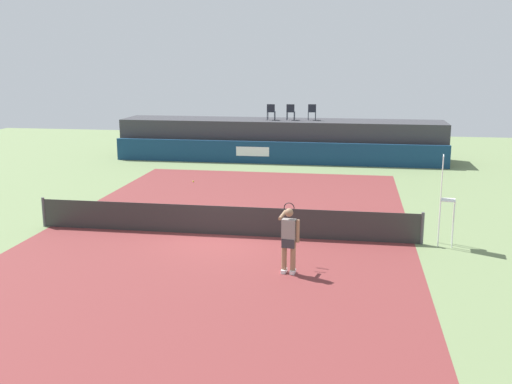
{
  "coord_description": "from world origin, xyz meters",
  "views": [
    {
      "loc": [
        4.01,
        -18.19,
        5.56
      ],
      "look_at": [
        0.73,
        2.0,
        1.0
      ],
      "focal_mm": 42.12,
      "sensor_mm": 36.0,
      "label": 1
    }
  ],
  "objects_px": {
    "net_post_near": "(44,212)",
    "net_post_far": "(422,228)",
    "spectator_chair_far_left": "(271,111)",
    "spectator_chair_left": "(291,111)",
    "tennis_player": "(289,238)",
    "tennis_ball": "(193,181)",
    "umpire_chair": "(444,194)",
    "spectator_chair_center": "(312,111)"
  },
  "relations": [
    {
      "from": "spectator_chair_center",
      "to": "net_post_far",
      "type": "relative_size",
      "value": 0.89
    },
    {
      "from": "spectator_chair_left",
      "to": "umpire_chair",
      "type": "relative_size",
      "value": 0.32
    },
    {
      "from": "spectator_chair_far_left",
      "to": "umpire_chair",
      "type": "distance_m",
      "value": 16.76
    },
    {
      "from": "spectator_chair_center",
      "to": "net_post_far",
      "type": "xyz_separation_m",
      "value": [
        4.48,
        -15.38,
        -2.19
      ]
    },
    {
      "from": "spectator_chair_left",
      "to": "umpire_chair",
      "type": "distance_m",
      "value": 16.43
    },
    {
      "from": "umpire_chair",
      "to": "net_post_far",
      "type": "distance_m",
      "value": 1.23
    },
    {
      "from": "spectator_chair_far_left",
      "to": "net_post_near",
      "type": "relative_size",
      "value": 0.89
    },
    {
      "from": "spectator_chair_center",
      "to": "net_post_near",
      "type": "bearing_deg",
      "value": -117.24
    },
    {
      "from": "net_post_far",
      "to": "tennis_player",
      "type": "distance_m",
      "value": 4.93
    },
    {
      "from": "spectator_chair_left",
      "to": "spectator_chair_center",
      "type": "height_order",
      "value": "same"
    },
    {
      "from": "spectator_chair_left",
      "to": "tennis_player",
      "type": "xyz_separation_m",
      "value": [
        1.9,
        -18.33,
        -1.73
      ]
    },
    {
      "from": "net_post_near",
      "to": "tennis_ball",
      "type": "height_order",
      "value": "net_post_near"
    },
    {
      "from": "tennis_player",
      "to": "tennis_ball",
      "type": "xyz_separation_m",
      "value": [
        -5.62,
        11.19,
        -0.92
      ]
    },
    {
      "from": "spectator_chair_left",
      "to": "tennis_player",
      "type": "height_order",
      "value": "spectator_chair_left"
    },
    {
      "from": "spectator_chair_far_left",
      "to": "net_post_far",
      "type": "bearing_deg",
      "value": -65.88
    },
    {
      "from": "spectator_chair_left",
      "to": "net_post_far",
      "type": "distance_m",
      "value": 16.34
    },
    {
      "from": "net_post_near",
      "to": "tennis_ball",
      "type": "distance_m",
      "value": 8.59
    },
    {
      "from": "tennis_player",
      "to": "spectator_chair_far_left",
      "type": "bearing_deg",
      "value": 99.3
    },
    {
      "from": "spectator_chair_left",
      "to": "spectator_chair_far_left",
      "type": "bearing_deg",
      "value": -173.4
    },
    {
      "from": "net_post_near",
      "to": "net_post_far",
      "type": "height_order",
      "value": "same"
    },
    {
      "from": "umpire_chair",
      "to": "tennis_player",
      "type": "relative_size",
      "value": 1.56
    },
    {
      "from": "umpire_chair",
      "to": "tennis_ball",
      "type": "height_order",
      "value": "umpire_chair"
    },
    {
      "from": "spectator_chair_left",
      "to": "net_post_far",
      "type": "xyz_separation_m",
      "value": [
        5.65,
        -15.17,
        -2.19
      ]
    },
    {
      "from": "spectator_chair_left",
      "to": "tennis_player",
      "type": "distance_m",
      "value": 18.51
    },
    {
      "from": "spectator_chair_left",
      "to": "spectator_chair_center",
      "type": "distance_m",
      "value": 1.19
    },
    {
      "from": "spectator_chair_far_left",
      "to": "spectator_chair_center",
      "type": "xyz_separation_m",
      "value": [
        2.25,
        0.33,
        0.0
      ]
    },
    {
      "from": "tennis_ball",
      "to": "umpire_chair",
      "type": "bearing_deg",
      "value": -38.82
    },
    {
      "from": "spectator_chair_center",
      "to": "tennis_ball",
      "type": "distance_m",
      "value": 9.22
    },
    {
      "from": "tennis_ball",
      "to": "net_post_far",
      "type": "bearing_deg",
      "value": -40.57
    },
    {
      "from": "spectator_chair_center",
      "to": "net_post_near",
      "type": "distance_m",
      "value": 17.43
    },
    {
      "from": "spectator_chair_left",
      "to": "tennis_player",
      "type": "bearing_deg",
      "value": -84.08
    },
    {
      "from": "spectator_chair_left",
      "to": "net_post_near",
      "type": "xyz_separation_m",
      "value": [
        -6.75,
        -15.17,
        -2.19
      ]
    },
    {
      "from": "tennis_player",
      "to": "spectator_chair_left",
      "type": "bearing_deg",
      "value": 95.92
    },
    {
      "from": "net_post_far",
      "to": "tennis_player",
      "type": "xyz_separation_m",
      "value": [
        -3.75,
        -3.16,
        0.46
      ]
    },
    {
      "from": "spectator_chair_far_left",
      "to": "tennis_player",
      "type": "height_order",
      "value": "spectator_chair_far_left"
    },
    {
      "from": "spectator_chair_center",
      "to": "umpire_chair",
      "type": "height_order",
      "value": "spectator_chair_center"
    },
    {
      "from": "spectator_chair_center",
      "to": "tennis_player",
      "type": "relative_size",
      "value": 0.5
    },
    {
      "from": "spectator_chair_far_left",
      "to": "spectator_chair_left",
      "type": "relative_size",
      "value": 1.0
    },
    {
      "from": "spectator_chair_far_left",
      "to": "tennis_ball",
      "type": "height_order",
      "value": "spectator_chair_far_left"
    },
    {
      "from": "tennis_player",
      "to": "tennis_ball",
      "type": "height_order",
      "value": "tennis_player"
    },
    {
      "from": "spectator_chair_far_left",
      "to": "spectator_chair_left",
      "type": "bearing_deg",
      "value": 6.6
    },
    {
      "from": "umpire_chair",
      "to": "net_post_far",
      "type": "relative_size",
      "value": 2.76
    }
  ]
}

